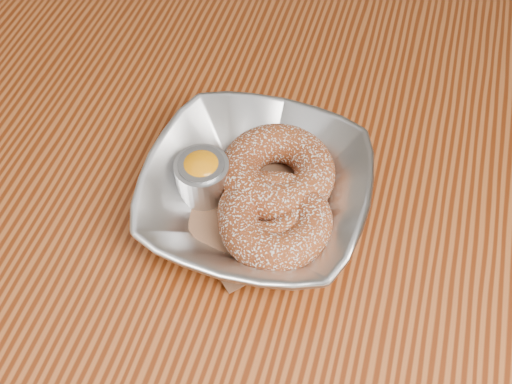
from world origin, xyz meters
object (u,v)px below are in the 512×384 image
(serving_bowl, at_px, (256,194))
(donut_back, at_px, (277,172))
(donut_front, at_px, (265,212))
(donut_extra, at_px, (275,221))
(ramekin, at_px, (202,175))
(table, at_px, (190,195))

(serving_bowl, xyz_separation_m, donut_back, (0.01, 0.03, 0.00))
(serving_bowl, relative_size, donut_back, 1.90)
(donut_front, height_order, donut_extra, donut_extra)
(serving_bowl, xyz_separation_m, donut_front, (0.01, -0.02, -0.00))
(donut_front, bearing_deg, ramekin, 164.41)
(donut_back, xyz_separation_m, ramekin, (-0.07, -0.03, 0.00))
(donut_back, xyz_separation_m, donut_extra, (0.01, -0.06, -0.00))
(donut_back, bearing_deg, table, 165.57)
(donut_front, relative_size, donut_extra, 0.85)
(serving_bowl, bearing_deg, donut_back, 64.80)
(table, distance_m, donut_back, 0.18)
(table, height_order, donut_back, donut_back)
(serving_bowl, bearing_deg, table, 150.06)
(ramekin, bearing_deg, serving_bowl, -2.05)
(table, distance_m, serving_bowl, 0.17)
(donut_extra, height_order, ramekin, ramekin)
(donut_back, bearing_deg, donut_front, -89.07)
(table, height_order, serving_bowl, serving_bowl)
(table, bearing_deg, donut_extra, -33.37)
(serving_bowl, bearing_deg, ramekin, 177.95)
(donut_back, distance_m, donut_front, 0.05)
(donut_extra, bearing_deg, table, 146.63)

